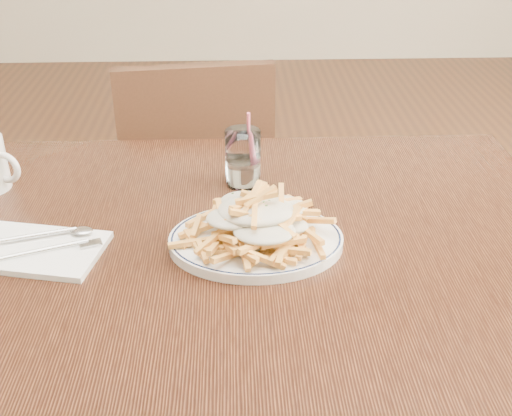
{
  "coord_description": "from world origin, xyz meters",
  "views": [
    {
      "loc": [
        0.02,
        -0.9,
        1.32
      ],
      "look_at": [
        0.06,
        -0.03,
        0.82
      ],
      "focal_mm": 45.0,
      "sensor_mm": 36.0,
      "label": 1
    }
  ],
  "objects_px": {
    "table": "(223,274)",
    "chair_far": "(197,184)",
    "fries_plate": "(256,240)",
    "water_glass": "(243,161)",
    "loaded_fries": "(256,216)"
  },
  "relations": [
    {
      "from": "water_glass",
      "to": "table",
      "type": "bearing_deg",
      "value": -102.01
    },
    {
      "from": "loaded_fries",
      "to": "water_glass",
      "type": "height_order",
      "value": "water_glass"
    },
    {
      "from": "table",
      "to": "chair_far",
      "type": "height_order",
      "value": "chair_far"
    },
    {
      "from": "loaded_fries",
      "to": "water_glass",
      "type": "distance_m",
      "value": 0.22
    },
    {
      "from": "fries_plate",
      "to": "water_glass",
      "type": "height_order",
      "value": "water_glass"
    },
    {
      "from": "table",
      "to": "chair_far",
      "type": "xyz_separation_m",
      "value": [
        -0.08,
        0.7,
        -0.19
      ]
    },
    {
      "from": "table",
      "to": "chair_far",
      "type": "bearing_deg",
      "value": 96.75
    },
    {
      "from": "loaded_fries",
      "to": "fries_plate",
      "type": "bearing_deg",
      "value": 45.0
    },
    {
      "from": "chair_far",
      "to": "table",
      "type": "bearing_deg",
      "value": -83.25
    },
    {
      "from": "fries_plate",
      "to": "water_glass",
      "type": "xyz_separation_m",
      "value": [
        -0.02,
        0.22,
        0.04
      ]
    },
    {
      "from": "water_glass",
      "to": "fries_plate",
      "type": "bearing_deg",
      "value": -85.75
    },
    {
      "from": "fries_plate",
      "to": "table",
      "type": "bearing_deg",
      "value": 148.2
    },
    {
      "from": "fries_plate",
      "to": "loaded_fries",
      "type": "height_order",
      "value": "loaded_fries"
    },
    {
      "from": "chair_far",
      "to": "loaded_fries",
      "type": "bearing_deg",
      "value": -79.31
    },
    {
      "from": "chair_far",
      "to": "fries_plate",
      "type": "distance_m",
      "value": 0.79
    }
  ]
}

